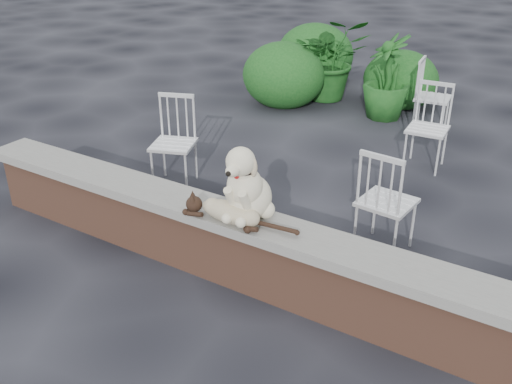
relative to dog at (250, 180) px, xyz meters
The scene contains 12 objects.
ground 0.94m from the dog, ahead, with size 60.00×60.00×0.00m, color black.
brick_wall 0.71m from the dog, ahead, with size 6.00×0.30×0.50m, color brown.
capstone 0.47m from the dog, ahead, with size 6.20×0.40×0.08m, color slate.
dog is the anchor object (origin of this frame).
cat 0.27m from the dog, 118.07° to the right, with size 1.07×0.26×0.18m, color tan, non-canonical shape.
chair_b 2.96m from the dog, 80.51° to the left, with size 0.56×0.56×0.94m, color white, non-canonical shape.
chair_a 1.97m from the dog, 146.85° to the left, with size 0.56×0.56×0.94m, color white, non-canonical shape.
chair_c 1.30m from the dog, 54.47° to the left, with size 0.56×0.56×0.94m, color white, non-canonical shape.
chair_e 4.08m from the dog, 87.23° to the left, with size 0.56×0.56×0.94m, color white, non-canonical shape.
potted_plant_a 4.91m from the dog, 108.25° to the left, with size 1.11×0.96×1.23m, color #154918.
potted_plant_b 4.30m from the dog, 96.73° to the left, with size 0.65×0.65×1.15m, color #154918.
shrubbery 5.09m from the dog, 109.45° to the left, with size 2.82×2.48×1.01m.
Camera 1 is at (1.71, -3.12, 2.67)m, focal length 40.15 mm.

